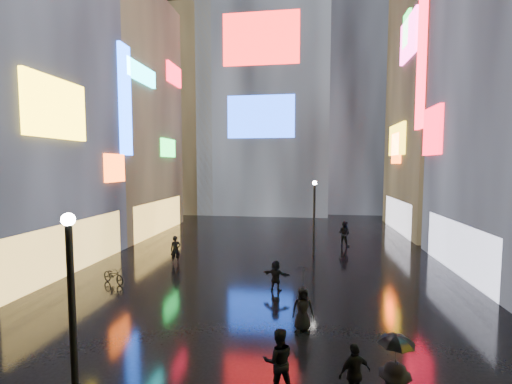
% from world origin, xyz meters
% --- Properties ---
extents(ground, '(140.00, 140.00, 0.00)m').
position_xyz_m(ground, '(0.00, 20.00, 0.00)').
color(ground, black).
rests_on(ground, ground).
extents(building_left_far, '(10.28, 12.00, 22.00)m').
position_xyz_m(building_left_far, '(-15.98, 26.00, 10.98)').
color(building_left_far, black).
rests_on(building_left_far, ground).
extents(building_right_far, '(10.28, 12.00, 28.00)m').
position_xyz_m(building_right_far, '(15.98, 30.00, 13.98)').
color(building_right_far, black).
rests_on(building_right_far, ground).
extents(tower_main, '(16.00, 14.20, 42.00)m').
position_xyz_m(tower_main, '(-3.00, 43.97, 21.01)').
color(tower_main, black).
rests_on(tower_main, ground).
extents(tower_flank_right, '(12.00, 12.00, 34.00)m').
position_xyz_m(tower_flank_right, '(9.00, 46.00, 17.00)').
color(tower_flank_right, black).
rests_on(tower_flank_right, ground).
extents(tower_flank_left, '(10.00, 10.00, 26.00)m').
position_xyz_m(tower_flank_left, '(-14.00, 42.00, 13.00)').
color(tower_flank_left, black).
rests_on(tower_flank_left, ground).
extents(lamp_near, '(0.30, 0.30, 5.20)m').
position_xyz_m(lamp_near, '(-2.95, 3.02, 2.94)').
color(lamp_near, black).
rests_on(lamp_near, ground).
extents(lamp_far, '(0.30, 0.30, 5.20)m').
position_xyz_m(lamp_far, '(2.94, 19.89, 2.94)').
color(lamp_far, black).
rests_on(lamp_far, ground).
extents(pedestrian_1, '(1.00, 0.86, 1.80)m').
position_xyz_m(pedestrian_1, '(1.61, 5.14, 0.90)').
color(pedestrian_1, black).
rests_on(pedestrian_1, ground).
extents(pedestrian_3, '(1.02, 0.78, 1.61)m').
position_xyz_m(pedestrian_3, '(3.62, 5.00, 0.81)').
color(pedestrian_3, black).
rests_on(pedestrian_3, ground).
extents(pedestrian_4, '(0.88, 0.65, 1.66)m').
position_xyz_m(pedestrian_4, '(2.24, 8.83, 0.83)').
color(pedestrian_4, black).
rests_on(pedestrian_4, ground).
extents(pedestrian_5, '(1.48, 0.82, 1.53)m').
position_xyz_m(pedestrian_5, '(0.89, 12.76, 0.76)').
color(pedestrian_5, black).
rests_on(pedestrian_5, ground).
extents(pedestrian_6, '(0.76, 0.65, 1.76)m').
position_xyz_m(pedestrian_6, '(-5.85, 16.62, 0.88)').
color(pedestrian_6, black).
rests_on(pedestrian_6, ground).
extents(pedestrian_7, '(1.18, 1.11, 1.92)m').
position_xyz_m(pedestrian_7, '(5.33, 23.00, 0.96)').
color(pedestrian_7, black).
rests_on(pedestrian_7, ground).
extents(umbrella_1, '(1.02, 1.02, 0.67)m').
position_xyz_m(umbrella_1, '(4.28, 3.66, 2.27)').
color(umbrella_1, black).
rests_on(umbrella_1, pedestrian_2).
extents(umbrella_2, '(1.27, 1.27, 0.82)m').
position_xyz_m(umbrella_2, '(2.24, 8.83, 2.07)').
color(umbrella_2, black).
rests_on(umbrella_2, pedestrian_4).
extents(bicycle, '(1.79, 1.29, 0.90)m').
position_xyz_m(bicycle, '(-7.70, 12.57, 0.45)').
color(bicycle, black).
rests_on(bicycle, ground).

